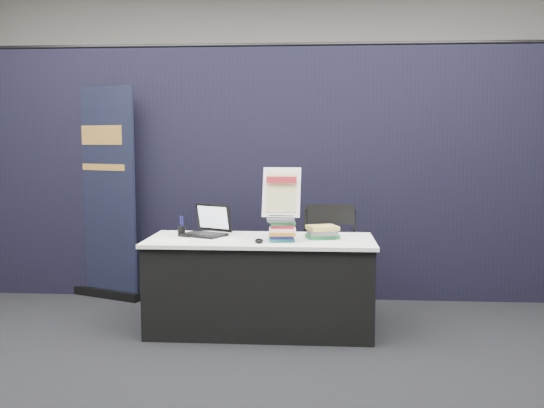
{
  "coord_description": "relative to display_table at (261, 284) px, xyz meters",
  "views": [
    {
      "loc": [
        0.43,
        -4.19,
        1.53
      ],
      "look_at": [
        0.09,
        0.55,
        1.03
      ],
      "focal_mm": 40.0,
      "sensor_mm": 36.0,
      "label": 1
    }
  ],
  "objects": [
    {
      "name": "stacking_chair",
      "position": [
        0.56,
        0.27,
        0.17
      ],
      "size": [
        0.48,
        0.49,
        0.98
      ],
      "rotation": [
        0.0,
        0.0,
        -0.09
      ],
      "color": "black",
      "rests_on": "floor"
    },
    {
      "name": "display_table",
      "position": [
        0.0,
        0.0,
        0.0
      ],
      "size": [
        1.8,
        0.75,
        0.75
      ],
      "color": "black",
      "rests_on": "floor"
    },
    {
      "name": "wall_back",
      "position": [
        0.0,
        3.45,
        1.37
      ],
      "size": [
        8.0,
        0.02,
        3.5
      ],
      "primitive_type": "cube",
      "color": "beige",
      "rests_on": "floor"
    },
    {
      "name": "drape_partition",
      "position": [
        0.0,
        1.05,
        0.82
      ],
      "size": [
        6.0,
        0.08,
        2.4
      ],
      "primitive_type": "cube",
      "color": "black",
      "rests_on": "floor"
    },
    {
      "name": "book_stack_short",
      "position": [
        0.49,
        0.04,
        0.42
      ],
      "size": [
        0.27,
        0.23,
        0.1
      ],
      "rotation": [
        0.0,
        0.0,
        0.25
      ],
      "color": "#207A3A",
      "rests_on": "display_table"
    },
    {
      "name": "brochure_right",
      "position": [
        -0.28,
        -0.13,
        0.38
      ],
      "size": [
        0.36,
        0.3,
        0.0
      ],
      "primitive_type": "cube",
      "rotation": [
        0.0,
        0.0,
        -0.27
      ],
      "color": "white",
      "rests_on": "display_table"
    },
    {
      "name": "info_sign",
      "position": [
        0.17,
        -0.09,
        0.75
      ],
      "size": [
        0.3,
        0.16,
        0.4
      ],
      "rotation": [
        0.0,
        0.0,
        -0.08
      ],
      "color": "black",
      "rests_on": "book_stack_tall"
    },
    {
      "name": "floor",
      "position": [
        0.0,
        -0.55,
        -0.38
      ],
      "size": [
        8.0,
        8.0,
        0.0
      ],
      "primitive_type": "plane",
      "color": "black",
      "rests_on": "ground"
    },
    {
      "name": "brochure_left",
      "position": [
        -0.68,
        -0.17,
        0.38
      ],
      "size": [
        0.33,
        0.26,
        0.0
      ],
      "primitive_type": "cube",
      "rotation": [
        0.0,
        0.0,
        -0.22
      ],
      "color": "white",
      "rests_on": "display_table"
    },
    {
      "name": "brochure_mid",
      "position": [
        -0.41,
        -0.08,
        0.38
      ],
      "size": [
        0.31,
        0.24,
        0.0
      ],
      "primitive_type": "cube",
      "rotation": [
        0.0,
        0.0,
        0.16
      ],
      "color": "silver",
      "rests_on": "display_table"
    },
    {
      "name": "mouse",
      "position": [
        0.01,
        -0.21,
        0.39
      ],
      "size": [
        0.08,
        0.11,
        0.03
      ],
      "primitive_type": "ellipsoid",
      "rotation": [
        0.0,
        0.0,
        0.17
      ],
      "color": "black",
      "rests_on": "display_table"
    },
    {
      "name": "pullup_banner",
      "position": [
        -1.63,
        0.95,
        0.53
      ],
      "size": [
        0.84,
        0.42,
        2.03
      ],
      "rotation": [
        0.0,
        0.0,
        -0.39
      ],
      "color": "black",
      "rests_on": "floor"
    },
    {
      "name": "book_stack_tall",
      "position": [
        0.17,
        -0.12,
        0.47
      ],
      "size": [
        0.2,
        0.16,
        0.18
      ],
      "rotation": [
        0.0,
        0.0,
        0.09
      ],
      "color": "#196060",
      "rests_on": "display_table"
    },
    {
      "name": "pen_cup",
      "position": [
        -0.66,
        0.11,
        0.41
      ],
      "size": [
        0.07,
        0.07,
        0.08
      ],
      "primitive_type": "cylinder",
      "rotation": [
        0.0,
        0.0,
        0.06
      ],
      "color": "black",
      "rests_on": "display_table"
    },
    {
      "name": "laptop",
      "position": [
        -0.47,
        0.12,
        0.43
      ],
      "size": [
        0.41,
        0.4,
        0.26
      ],
      "rotation": [
        0.0,
        0.0,
        -0.45
      ],
      "color": "black",
      "rests_on": "display_table"
    }
  ]
}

